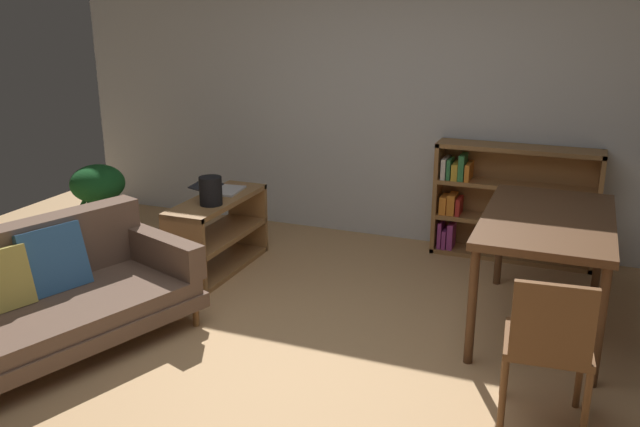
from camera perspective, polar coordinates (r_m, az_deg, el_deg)
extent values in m
plane|color=tan|center=(3.98, -2.51, -14.20)|extent=(8.16, 8.16, 0.00)
cube|color=silver|center=(5.99, 8.12, 10.27)|extent=(6.80, 0.10, 2.70)
cylinder|color=brown|center=(4.64, -10.58, -8.66)|extent=(0.04, 0.04, 0.13)
cylinder|color=brown|center=(5.20, -15.81, -6.04)|extent=(0.04, 0.04, 0.13)
cube|color=brown|center=(4.49, -22.31, -9.01)|extent=(1.44, 2.04, 0.10)
cube|color=brown|center=(4.45, -22.46, -7.85)|extent=(1.38, 1.96, 0.10)
cube|color=brown|center=(4.65, -24.79, -3.53)|extent=(0.76, 1.74, 0.43)
cube|color=brown|center=(4.77, -13.57, -3.06)|extent=(0.84, 0.41, 0.23)
cube|color=#336093|center=(4.60, -21.92, -3.70)|extent=(0.35, 0.47, 0.43)
cube|color=olive|center=(5.89, -6.19, -0.22)|extent=(0.37, 0.04, 0.61)
cube|color=olive|center=(5.07, -11.58, -3.49)|extent=(0.37, 0.04, 0.61)
cube|color=olive|center=(5.48, -8.67, -1.90)|extent=(0.37, 1.02, 0.04)
cube|color=olive|center=(5.39, -8.82, 1.11)|extent=(0.37, 1.06, 0.04)
cube|color=olive|center=(5.57, -8.55, -4.48)|extent=(0.37, 1.02, 0.04)
cube|color=silver|center=(5.55, -7.87, 1.96)|extent=(0.23, 0.34, 0.02)
cube|color=black|center=(5.63, -9.70, 2.35)|extent=(0.22, 0.32, 0.05)
cylinder|color=black|center=(5.18, -9.33, 1.92)|extent=(0.18, 0.18, 0.22)
cylinder|color=slate|center=(5.17, -9.36, 2.39)|extent=(0.10, 0.10, 0.01)
cylinder|color=#9E9389|center=(5.94, -17.97, -2.80)|extent=(0.27, 0.27, 0.23)
cylinder|color=#195623|center=(5.80, -17.48, -0.05)|extent=(0.22, 0.08, 0.41)
cylinder|color=#195623|center=(5.83, -16.92, 0.89)|extent=(0.25, 0.25, 0.57)
cylinder|color=#195623|center=(5.90, -18.05, 0.69)|extent=(0.09, 0.18, 0.49)
cylinder|color=#195623|center=(5.89, -18.72, 0.81)|extent=(0.20, 0.10, 0.54)
cylinder|color=#195623|center=(5.89, -19.63, 0.73)|extent=(0.32, 0.11, 0.55)
cylinder|color=#195623|center=(5.76, -19.28, 0.23)|extent=(0.10, 0.29, 0.52)
cylinder|color=#195623|center=(5.74, -18.43, 0.18)|extent=(0.13, 0.20, 0.50)
ellipsoid|color=#195623|center=(5.77, -18.49, 2.45)|extent=(0.44, 0.44, 0.31)
cylinder|color=#56351E|center=(5.28, 15.16, -2.12)|extent=(0.06, 0.06, 0.74)
cylinder|color=#56351E|center=(4.09, 12.85, -7.82)|extent=(0.06, 0.06, 0.74)
cylinder|color=#56351E|center=(5.26, 22.79, -2.99)|extent=(0.06, 0.06, 0.74)
cylinder|color=#56351E|center=(4.07, 22.80, -9.00)|extent=(0.06, 0.06, 0.74)
cube|color=#56351E|center=(4.53, 18.94, -0.52)|extent=(0.81, 1.39, 0.05)
cylinder|color=brown|center=(3.88, 15.56, -12.04)|extent=(0.04, 0.04, 0.43)
cylinder|color=brown|center=(3.91, 21.35, -12.47)|extent=(0.04, 0.04, 0.43)
cylinder|color=brown|center=(3.55, 15.34, -15.03)|extent=(0.04, 0.04, 0.43)
cylinder|color=brown|center=(3.58, 21.75, -15.48)|extent=(0.04, 0.04, 0.43)
cube|color=brown|center=(3.61, 18.87, -10.49)|extent=(0.46, 0.46, 0.04)
cube|color=brown|center=(3.34, 19.30, -8.78)|extent=(0.38, 0.07, 0.38)
cube|color=olive|center=(5.90, 10.03, 1.51)|extent=(0.04, 0.29, 0.97)
cube|color=olive|center=(5.80, 22.65, 0.11)|extent=(0.04, 0.29, 0.97)
cube|color=olive|center=(5.70, 16.68, 5.34)|extent=(1.33, 0.29, 0.04)
cube|color=olive|center=(5.96, 15.90, -3.50)|extent=(1.33, 0.29, 0.04)
cube|color=olive|center=(5.94, 16.41, 1.14)|extent=(1.30, 0.04, 0.97)
cube|color=olive|center=(5.86, 16.15, -0.64)|extent=(1.30, 0.27, 0.04)
cube|color=olive|center=(5.77, 16.41, 2.30)|extent=(1.30, 0.27, 0.04)
cube|color=#993884|center=(5.97, 10.32, -1.68)|extent=(0.03, 0.19, 0.23)
cube|color=#993884|center=(5.98, 10.70, -2.03)|extent=(0.03, 0.21, 0.17)
cube|color=#993884|center=(5.96, 11.17, -1.84)|extent=(0.05, 0.18, 0.22)
cube|color=orange|center=(5.88, 10.59, 0.80)|extent=(0.06, 0.18, 0.15)
cube|color=orange|center=(5.87, 11.25, 0.84)|extent=(0.06, 0.18, 0.18)
cube|color=red|center=(5.86, 11.83, 0.64)|extent=(0.04, 0.19, 0.15)
cube|color=silver|center=(5.81, 10.69, 3.90)|extent=(0.04, 0.23, 0.18)
cube|color=#337F47|center=(5.80, 11.08, 3.81)|extent=(0.03, 0.19, 0.17)
cube|color=gold|center=(5.80, 11.59, 3.63)|extent=(0.05, 0.22, 0.14)
cube|color=#337F47|center=(5.78, 12.12, 3.93)|extent=(0.05, 0.20, 0.22)
cube|color=orange|center=(5.79, 12.63, 3.55)|extent=(0.04, 0.24, 0.14)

